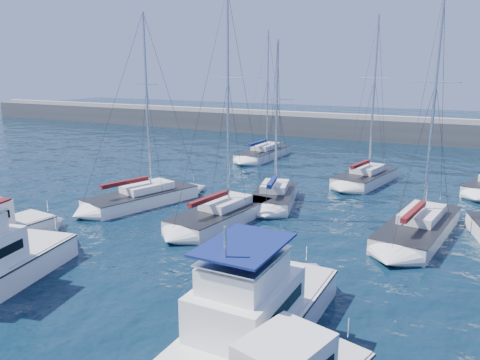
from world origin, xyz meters
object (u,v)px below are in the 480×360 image
at_px(sailboat_mid_a, 142,198).
at_px(sailboat_back_b, 365,178).
at_px(motor_yacht_stbd_inner, 255,316).
at_px(sailboat_back_a, 264,153).
at_px(sailboat_mid_b, 222,215).
at_px(sailboat_mid_c, 274,197).
at_px(sailboat_mid_d, 419,228).

xyz_separation_m(sailboat_mid_a, sailboat_back_b, (13.60, 14.35, 0.01)).
height_order(motor_yacht_stbd_inner, sailboat_mid_a, sailboat_mid_a).
bearing_deg(sailboat_back_a, sailboat_mid_b, -71.22).
relative_size(sailboat_mid_c, sailboat_back_a, 0.86).
xyz_separation_m(sailboat_mid_a, sailboat_mid_c, (8.82, 4.70, -0.00)).
distance_m(sailboat_mid_d, sailboat_back_b, 13.47).
distance_m(sailboat_mid_a, sailboat_mid_b, 7.51).
distance_m(motor_yacht_stbd_inner, sailboat_mid_d, 15.64).
bearing_deg(sailboat_mid_c, sailboat_mid_d, -27.40).
relative_size(motor_yacht_stbd_inner, sailboat_mid_a, 0.66).
height_order(sailboat_mid_a, sailboat_mid_b, sailboat_mid_b).
bearing_deg(motor_yacht_stbd_inner, sailboat_mid_c, 111.17).
relative_size(sailboat_mid_d, sailboat_back_a, 1.02).
distance_m(sailboat_back_a, sailboat_back_b, 14.93).
xyz_separation_m(motor_yacht_stbd_inner, sailboat_mid_c, (-6.64, 17.54, -0.62)).
bearing_deg(sailboat_mid_b, sailboat_back_a, 114.84).
bearing_deg(sailboat_mid_b, sailboat_mid_a, 179.90).
distance_m(motor_yacht_stbd_inner, sailboat_mid_c, 18.77).
relative_size(sailboat_mid_c, sailboat_back_b, 0.84).
distance_m(motor_yacht_stbd_inner, sailboat_mid_a, 20.10).
height_order(sailboat_mid_c, sailboat_back_b, sailboat_back_b).
distance_m(sailboat_mid_c, sailboat_back_b, 10.77).
bearing_deg(sailboat_back_a, sailboat_mid_d, -43.71).
bearing_deg(sailboat_mid_d, motor_yacht_stbd_inner, -97.42).
bearing_deg(sailboat_mid_c, sailboat_mid_a, -166.44).
height_order(motor_yacht_stbd_inner, sailboat_back_b, sailboat_back_b).
height_order(sailboat_back_a, sailboat_back_b, sailboat_back_b).
bearing_deg(motor_yacht_stbd_inner, sailboat_back_a, 114.07).
height_order(sailboat_mid_b, sailboat_mid_c, sailboat_mid_b).
bearing_deg(sailboat_mid_a, motor_yacht_stbd_inner, -22.65).
relative_size(sailboat_mid_d, sailboat_back_b, 1.00).
relative_size(sailboat_mid_b, sailboat_mid_c, 1.22).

